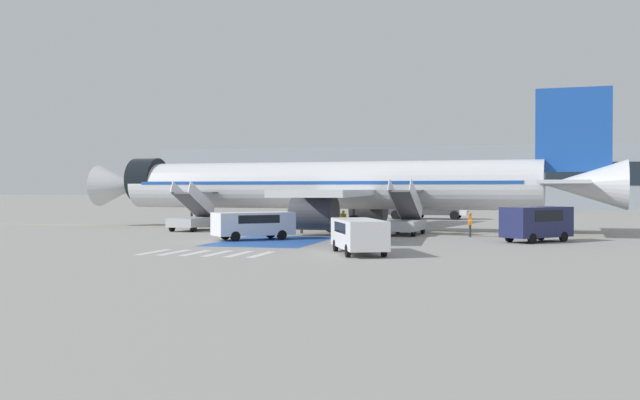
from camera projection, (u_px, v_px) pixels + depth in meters
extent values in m
plane|color=gray|center=(332.00, 230.00, 60.78)|extent=(600.00, 600.00, 0.00)
cube|color=gold|center=(324.00, 230.00, 60.66)|extent=(78.12, 6.47, 0.01)
cube|color=#2856A8|center=(273.00, 241.00, 47.64)|extent=(6.24, 10.43, 0.01)
cube|color=silver|center=(154.00, 252.00, 39.43)|extent=(0.44, 3.60, 0.01)
cube|color=silver|center=(175.00, 252.00, 39.13)|extent=(0.44, 3.60, 0.01)
cube|color=silver|center=(196.00, 253.00, 38.84)|extent=(0.44, 3.60, 0.01)
cube|color=silver|center=(217.00, 253.00, 38.54)|extent=(0.44, 3.60, 0.01)
cube|color=silver|center=(239.00, 254.00, 38.25)|extent=(0.44, 3.60, 0.01)
cube|color=silver|center=(262.00, 254.00, 37.95)|extent=(0.44, 3.60, 0.01)
cylinder|color=silver|center=(324.00, 185.00, 60.60)|extent=(34.55, 6.54, 3.80)
cone|color=silver|center=(119.00, 186.00, 66.81)|extent=(4.47, 4.05, 3.73)
cone|color=silver|center=(586.00, 185.00, 54.16)|extent=(5.98, 4.10, 3.65)
cylinder|color=black|center=(147.00, 180.00, 65.88)|extent=(2.58, 4.01, 3.84)
cube|color=#19479E|center=(324.00, 183.00, 60.60)|extent=(31.81, 6.40, 0.24)
cube|color=silver|center=(330.00, 193.00, 50.98)|extent=(5.58, 17.49, 0.44)
cylinder|color=#38383D|center=(314.00, 213.00, 53.04)|extent=(3.29, 2.63, 2.39)
cube|color=silver|center=(391.00, 192.00, 68.03)|extent=(8.22, 17.83, 0.44)
cylinder|color=#38383D|center=(369.00, 208.00, 67.09)|extent=(3.29, 2.63, 2.39)
cube|color=#19479E|center=(573.00, 130.00, 54.37)|extent=(5.34, 0.79, 6.13)
cube|color=silver|center=(564.00, 182.00, 51.19)|extent=(3.90, 6.34, 0.24)
cube|color=silver|center=(565.00, 183.00, 58.03)|extent=(3.90, 6.34, 0.24)
cylinder|color=#38383D|center=(192.00, 206.00, 64.50)|extent=(0.20, 0.20, 2.82)
cylinder|color=black|center=(192.00, 222.00, 64.52)|extent=(0.86, 0.35, 0.84)
cylinder|color=#38383D|center=(332.00, 209.00, 57.26)|extent=(0.24, 0.24, 2.50)
cylinder|color=black|center=(332.00, 225.00, 57.28)|extent=(1.14, 0.69, 1.10)
cylinder|color=#38383D|center=(354.00, 207.00, 62.94)|extent=(0.24, 0.24, 2.50)
cylinder|color=black|center=(354.00, 222.00, 62.96)|extent=(1.14, 0.69, 1.10)
cube|color=#ADB2BA|center=(193.00, 222.00, 59.43)|extent=(2.58, 4.96, 0.70)
cylinder|color=black|center=(193.00, 225.00, 61.33)|extent=(0.28, 0.72, 0.70)
cylinder|color=black|center=(213.00, 225.00, 60.72)|extent=(0.28, 0.72, 0.70)
cylinder|color=black|center=(172.00, 227.00, 58.15)|extent=(0.28, 0.72, 0.70)
cylinder|color=black|center=(193.00, 227.00, 57.54)|extent=(0.28, 0.72, 0.70)
cube|color=#4C4C51|center=(193.00, 205.00, 59.41)|extent=(1.76, 4.25, 2.11)
cube|color=#4C4C51|center=(206.00, 193.00, 61.55)|extent=(1.73, 1.23, 0.12)
cube|color=silver|center=(185.00, 199.00, 59.65)|extent=(0.42, 4.48, 2.82)
cube|color=silver|center=(202.00, 199.00, 59.15)|extent=(0.42, 4.48, 2.82)
cube|color=#ADB2BA|center=(405.00, 225.00, 53.90)|extent=(2.58, 4.96, 0.70)
cylinder|color=black|center=(398.00, 229.00, 55.80)|extent=(0.28, 0.72, 0.70)
cylinder|color=black|center=(423.00, 229.00, 55.19)|extent=(0.28, 0.72, 0.70)
cylinder|color=black|center=(387.00, 231.00, 52.62)|extent=(0.28, 0.72, 0.70)
cylinder|color=black|center=(413.00, 232.00, 52.01)|extent=(0.28, 0.72, 0.70)
cube|color=#4C4C51|center=(405.00, 206.00, 53.88)|extent=(1.76, 4.26, 2.28)
cube|color=#4C4C51|center=(412.00, 191.00, 56.02)|extent=(1.73, 1.23, 0.12)
cube|color=silver|center=(395.00, 199.00, 54.12)|extent=(0.42, 4.51, 2.98)
cube|color=silver|center=(416.00, 199.00, 53.62)|extent=(0.42, 4.51, 2.98)
cube|color=#38383D|center=(422.00, 212.00, 82.05)|extent=(8.38, 3.00, 0.60)
cube|color=silver|center=(459.00, 208.00, 80.82)|extent=(1.97, 2.48, 1.60)
cube|color=black|center=(468.00, 205.00, 80.54)|extent=(0.16, 2.00, 0.70)
cylinder|color=#B7BCC4|center=(419.00, 198.00, 82.14)|extent=(5.82, 2.85, 2.51)
cylinder|color=gold|center=(419.00, 198.00, 82.14)|extent=(0.50, 2.58, 2.56)
cylinder|color=black|center=(457.00, 215.00, 82.08)|extent=(0.98, 0.34, 0.96)
cylinder|color=black|center=(454.00, 215.00, 79.81)|extent=(0.98, 0.34, 0.96)
cylinder|color=black|center=(420.00, 214.00, 83.33)|extent=(0.98, 0.34, 0.96)
cylinder|color=black|center=(416.00, 215.00, 81.06)|extent=(0.98, 0.34, 0.96)
cylinder|color=black|center=(400.00, 214.00, 84.02)|extent=(0.98, 0.34, 0.96)
cylinder|color=black|center=(395.00, 215.00, 81.76)|extent=(0.98, 0.34, 0.96)
cube|color=silver|center=(253.00, 224.00, 48.87)|extent=(5.25, 4.94, 1.48)
cube|color=black|center=(253.00, 219.00, 48.86)|extent=(3.51, 3.43, 0.53)
cylinder|color=black|center=(235.00, 236.00, 47.32)|extent=(0.61, 0.57, 0.64)
cylinder|color=black|center=(225.00, 235.00, 48.98)|extent=(0.61, 0.57, 0.64)
cylinder|color=black|center=(282.00, 235.00, 48.77)|extent=(0.61, 0.57, 0.64)
cylinder|color=black|center=(271.00, 233.00, 50.44)|extent=(0.61, 0.57, 0.64)
cube|color=#1E234C|center=(537.00, 222.00, 46.79)|extent=(4.60, 4.77, 1.88)
cube|color=black|center=(537.00, 215.00, 46.79)|extent=(3.20, 3.24, 0.68)
cylinder|color=black|center=(532.00, 239.00, 45.26)|extent=(0.58, 0.61, 0.64)
cylinder|color=black|center=(510.00, 237.00, 46.77)|extent=(0.58, 0.61, 0.64)
cylinder|color=black|center=(564.00, 237.00, 46.85)|extent=(0.58, 0.61, 0.64)
cylinder|color=black|center=(541.00, 235.00, 48.36)|extent=(0.58, 0.61, 0.64)
cube|color=silver|center=(359.00, 234.00, 38.22)|extent=(3.97, 5.87, 1.45)
cube|color=black|center=(359.00, 227.00, 38.21)|extent=(3.02, 3.58, 0.52)
cylinder|color=black|center=(384.00, 250.00, 36.67)|extent=(0.43, 0.67, 0.64)
cylinder|color=black|center=(348.00, 251.00, 36.39)|extent=(0.43, 0.67, 0.64)
cylinder|color=black|center=(369.00, 245.00, 40.06)|extent=(0.43, 0.67, 0.64)
cylinder|color=black|center=(336.00, 245.00, 39.79)|extent=(0.43, 0.67, 0.64)
cylinder|color=#2D2D33|center=(302.00, 227.00, 55.79)|extent=(0.14, 0.14, 0.90)
cylinder|color=#2D2D33|center=(301.00, 227.00, 55.94)|extent=(0.14, 0.14, 0.90)
cube|color=orange|center=(302.00, 217.00, 55.85)|extent=(0.44, 0.46, 0.71)
cube|color=silver|center=(302.00, 217.00, 55.85)|extent=(0.45, 0.48, 0.06)
sphere|color=tan|center=(302.00, 210.00, 55.85)|extent=(0.24, 0.24, 0.24)
cylinder|color=#2D2D33|center=(342.00, 228.00, 54.90)|extent=(0.14, 0.14, 0.85)
cylinder|color=#2D2D33|center=(345.00, 228.00, 54.85)|extent=(0.14, 0.14, 0.85)
cube|color=yellow|center=(343.00, 218.00, 54.86)|extent=(0.43, 0.24, 0.67)
cube|color=silver|center=(343.00, 218.00, 54.86)|extent=(0.44, 0.25, 0.06)
sphere|color=beige|center=(343.00, 212.00, 54.86)|extent=(0.23, 0.23, 0.23)
cylinder|color=#2D2D33|center=(470.00, 231.00, 51.77)|extent=(0.14, 0.14, 0.82)
cylinder|color=#2D2D33|center=(470.00, 231.00, 51.60)|extent=(0.14, 0.14, 0.82)
cube|color=orange|center=(470.00, 220.00, 51.67)|extent=(0.28, 0.45, 0.65)
cube|color=silver|center=(470.00, 220.00, 51.67)|extent=(0.29, 0.46, 0.06)
sphere|color=#9E704C|center=(470.00, 214.00, 51.67)|extent=(0.22, 0.22, 0.22)
cube|color=#89939E|center=(494.00, 178.00, 123.89)|extent=(114.33, 12.00, 10.23)
cube|color=#19232D|center=(493.00, 174.00, 118.02)|extent=(109.76, 0.10, 3.58)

